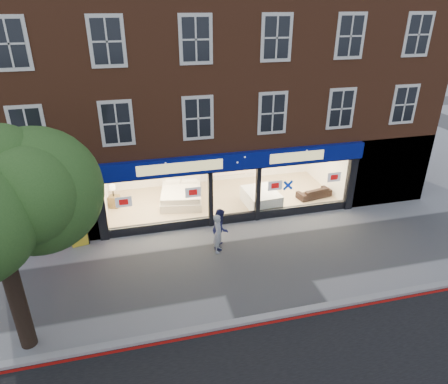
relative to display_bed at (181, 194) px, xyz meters
name	(u,v)px	position (x,y,z in m)	size (l,w,h in m)	color
ground	(256,262)	(1.98, -5.45, -0.47)	(120.00, 120.00, 0.00)	gray
kerb_line	(287,319)	(1.98, -8.55, -0.46)	(60.00, 0.10, 0.01)	#8C0A07
kerb_stone	(285,314)	(1.98, -8.35, -0.41)	(60.00, 0.25, 0.12)	gray
showroom_floor	(222,199)	(1.98, -0.20, -0.42)	(11.00, 4.50, 0.10)	tan
building	(213,53)	(1.96, 1.48, 6.20)	(19.00, 8.26, 10.30)	brown
display_bed	(181,194)	(0.00, 0.00, 0.00)	(2.31, 2.64, 1.33)	white
bedside_table	(114,201)	(-3.12, 0.19, -0.09)	(0.45, 0.45, 0.55)	brown
mattress_stack	(261,198)	(3.58, -1.32, -0.01)	(1.56, 1.92, 0.72)	white
sofa	(314,192)	(6.37, -1.13, -0.12)	(1.71, 0.67, 0.50)	black
a_board	(80,235)	(-4.44, -2.75, 0.02)	(0.64, 0.41, 0.99)	gold
pedestrian_grey	(218,233)	(0.78, -4.41, 0.33)	(0.58, 0.38, 1.60)	#A5A8AD
pedestrian_blue	(221,228)	(0.95, -4.10, 0.36)	(0.80, 0.63, 1.65)	#171942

